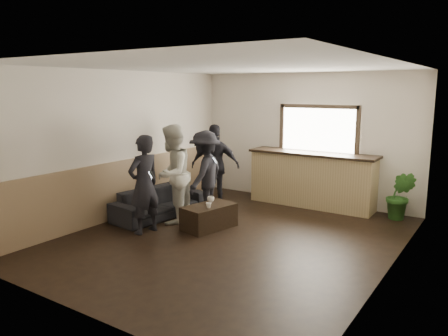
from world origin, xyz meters
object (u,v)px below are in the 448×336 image
Objects in this scene: cup_a at (211,199)px; person_d at (215,166)px; potted_plant at (400,196)px; person_c at (205,174)px; bar_counter at (312,176)px; sofa at (159,202)px; person_b at (172,174)px; cup_b at (209,205)px; coffee_table at (209,217)px; person_a at (144,185)px.

person_d is at bearing 120.86° from cup_a.
person_d reaches higher than potted_plant.
cup_a is 0.69m from person_c.
sofa is at bearing -131.97° from bar_counter.
bar_counter is at bearing 65.39° from cup_a.
person_b is 1.37m from person_d.
cup_b is at bearing -107.81° from bar_counter.
bar_counter reaches higher than cup_b.
coffee_table is 0.52× the size of person_b.
coffee_table is 0.55× the size of person_d.
potted_plant is at bearing -52.33° from sofa.
cup_a is 0.13× the size of potted_plant.
cup_b is 1.73m from person_d.
cup_a is 0.85m from person_b.
cup_b is 1.04m from person_c.
bar_counter is 2.74m from cup_b.
bar_counter is at bearing -35.09° from sofa.
person_b reaches higher than potted_plant.
coffee_table is 9.82× the size of cup_b.
cup_a is at bearing 119.87° from cup_b.
bar_counter is 3.69m from person_a.
person_b is at bearing -124.09° from bar_counter.
coffee_table is at bearing -138.34° from potted_plant.
cup_a is at bearing 95.16° from person_b.
cup_b is (0.20, -0.34, -0.01)m from cup_a.
person_d is at bearing -172.93° from person_a.
person_c is at bearing -150.88° from potted_plant.
cup_b is (-0.83, -2.60, -0.18)m from bar_counter.
cup_a is at bearing 35.32° from person_c.
person_a is at bearing 65.38° from person_d.
bar_counter reaches higher than person_a.
coffee_table is 1.29m from person_a.
coffee_table is at bearing -63.03° from cup_a.
cup_a is 0.07× the size of person_a.
cup_b is (0.09, -0.14, 0.26)m from coffee_table.
person_b is 1.05× the size of person_d.
person_d is at bearing -162.38° from potted_plant.
person_d reaches higher than person_c.
bar_counter is 2.88× the size of potted_plant.
bar_counter reaches higher than cup_a.
person_d is at bearing -13.63° from sofa.
coffee_table is at bearing -86.10° from sofa.
bar_counter is 1.48× the size of person_b.
person_a is at bearing -145.61° from sofa.
bar_counter is 2.49m from cup_a.
potted_plant is 3.68m from person_d.
person_b is at bearing -144.70° from potted_plant.
person_c is (-0.42, 0.40, 0.37)m from cup_a.
person_d is at bearing -171.60° from person_c.
person_a reaches higher than coffee_table.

